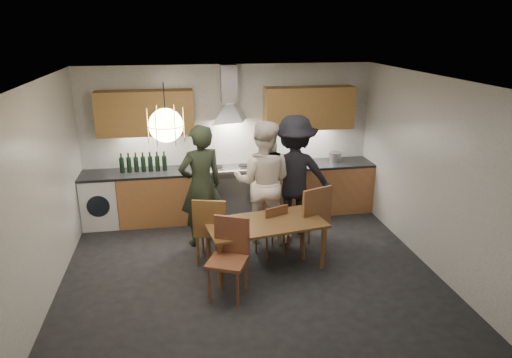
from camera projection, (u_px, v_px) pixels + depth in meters
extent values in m
plane|color=black|center=(249.00, 271.00, 6.28)|extent=(5.00, 5.00, 0.00)
cube|color=silver|center=(229.00, 140.00, 7.96)|extent=(5.00, 0.02, 2.60)
cube|color=silver|center=(291.00, 271.00, 3.76)|extent=(5.00, 0.02, 2.60)
cube|color=silver|center=(43.00, 194.00, 5.46)|extent=(0.02, 4.50, 2.60)
cube|color=silver|center=(429.00, 172.00, 6.26)|extent=(0.02, 4.50, 2.60)
cube|color=silver|center=(248.00, 79.00, 5.44)|extent=(5.00, 4.50, 0.02)
cube|color=#C6824C|center=(164.00, 197.00, 7.77)|extent=(1.45, 0.60, 0.86)
cube|color=#C6824C|center=(313.00, 188.00, 8.19)|extent=(2.05, 0.60, 0.86)
cube|color=white|center=(101.00, 201.00, 7.61)|extent=(0.58, 0.58, 0.85)
cube|color=black|center=(143.00, 173.00, 7.57)|extent=(2.05, 0.62, 0.04)
cube|color=black|center=(314.00, 164.00, 8.05)|extent=(2.05, 0.62, 0.04)
cube|color=silver|center=(232.00, 195.00, 7.97)|extent=(0.90, 0.60, 0.80)
cube|color=black|center=(234.00, 202.00, 7.71)|extent=(0.78, 0.02, 0.42)
cube|color=slate|center=(232.00, 171.00, 7.82)|extent=(0.90, 0.60, 0.08)
cube|color=silver|center=(233.00, 172.00, 7.56)|extent=(0.90, 0.08, 0.04)
cube|color=#BB8848|center=(145.00, 113.00, 7.39)|extent=(1.55, 0.35, 0.72)
cube|color=#BB8848|center=(309.00, 108.00, 7.83)|extent=(1.55, 0.35, 0.72)
cube|color=silver|center=(229.00, 84.00, 7.52)|extent=(0.26, 0.22, 0.62)
cylinder|color=black|center=(164.00, 104.00, 5.26)|extent=(0.01, 0.01, 0.50)
sphere|color=#FFE0A5|center=(166.00, 125.00, 5.35)|extent=(0.40, 0.40, 0.40)
torus|color=gold|center=(166.00, 125.00, 5.35)|extent=(0.43, 0.43, 0.01)
cube|color=brown|center=(265.00, 223.00, 6.20)|extent=(1.71, 1.05, 0.04)
cylinder|color=brown|center=(221.00, 265.00, 5.79)|extent=(0.06, 0.06, 0.64)
cylinder|color=brown|center=(208.00, 243.00, 6.38)|extent=(0.06, 0.06, 0.64)
cylinder|color=brown|center=(323.00, 248.00, 6.25)|extent=(0.06, 0.06, 0.64)
cylinder|color=brown|center=(303.00, 229.00, 6.83)|extent=(0.06, 0.06, 0.64)
cube|color=brown|center=(212.00, 229.00, 6.41)|extent=(0.55, 0.55, 0.04)
cube|color=brown|center=(209.00, 218.00, 6.13)|extent=(0.45, 0.15, 0.50)
cylinder|color=brown|center=(227.00, 240.00, 6.66)|extent=(0.04, 0.04, 0.46)
cylinder|color=brown|center=(224.00, 252.00, 6.31)|extent=(0.04, 0.04, 0.46)
cylinder|color=brown|center=(203.00, 239.00, 6.68)|extent=(0.04, 0.04, 0.46)
cylinder|color=brown|center=(198.00, 251.00, 6.34)|extent=(0.04, 0.04, 0.46)
cube|color=brown|center=(270.00, 230.00, 6.63)|extent=(0.47, 0.47, 0.03)
cube|color=brown|center=(277.00, 220.00, 6.42)|extent=(0.35, 0.17, 0.40)
cylinder|color=brown|center=(273.00, 236.00, 6.88)|extent=(0.03, 0.03, 0.37)
cylinder|color=brown|center=(284.00, 244.00, 6.65)|extent=(0.03, 0.03, 0.37)
cylinder|color=brown|center=(256.00, 241.00, 6.74)|extent=(0.03, 0.03, 0.37)
cylinder|color=brown|center=(267.00, 249.00, 6.50)|extent=(0.03, 0.03, 0.37)
cube|color=brown|center=(307.00, 219.00, 6.68)|extent=(0.62, 0.62, 0.05)
cube|color=brown|center=(317.00, 206.00, 6.41)|extent=(0.47, 0.21, 0.53)
cylinder|color=brown|center=(309.00, 228.00, 7.02)|extent=(0.04, 0.04, 0.49)
cylinder|color=brown|center=(325.00, 238.00, 6.70)|extent=(0.04, 0.04, 0.49)
cylinder|color=brown|center=(288.00, 234.00, 6.84)|extent=(0.04, 0.04, 0.49)
cylinder|color=brown|center=(304.00, 244.00, 6.52)|extent=(0.04, 0.04, 0.49)
cube|color=brown|center=(227.00, 261.00, 5.56)|extent=(0.59, 0.59, 0.04)
cube|color=brown|center=(232.00, 235.00, 5.66)|extent=(0.43, 0.22, 0.49)
cylinder|color=brown|center=(209.00, 285.00, 5.52)|extent=(0.04, 0.04, 0.46)
cylinder|color=brown|center=(219.00, 270.00, 5.85)|extent=(0.04, 0.04, 0.46)
cylinder|color=brown|center=(238.00, 289.00, 5.44)|extent=(0.04, 0.04, 0.46)
cylinder|color=brown|center=(246.00, 274.00, 5.77)|extent=(0.04, 0.04, 0.46)
imported|color=black|center=(201.00, 186.00, 6.80)|extent=(0.79, 0.65, 1.87)
imported|color=silver|center=(263.00, 182.00, 6.95)|extent=(1.09, 0.96, 1.89)
imported|color=black|center=(294.00, 176.00, 7.20)|extent=(1.30, 0.83, 1.92)
imported|color=#A8A8AC|center=(285.00, 162.00, 7.94)|extent=(0.43, 0.43, 0.08)
cylinder|color=#AFB0B3|center=(335.00, 157.00, 8.11)|extent=(0.29, 0.29, 0.16)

